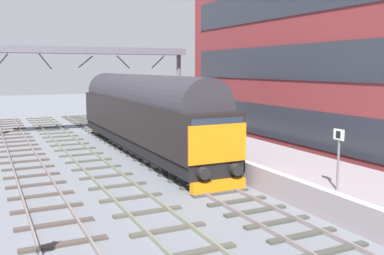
# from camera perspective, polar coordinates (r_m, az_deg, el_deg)

# --- Properties ---
(ground_plane) EXTENTS (140.00, 140.00, 0.00)m
(ground_plane) POSITION_cam_1_polar(r_m,az_deg,el_deg) (19.38, 1.05, -7.30)
(ground_plane) COLOR slate
(ground_plane) RESTS_ON ground
(track_main) EXTENTS (2.50, 60.00, 0.15)m
(track_main) POSITION_cam_1_polar(r_m,az_deg,el_deg) (19.37, 1.05, -7.15)
(track_main) COLOR gray
(track_main) RESTS_ON ground
(track_adjacent_west) EXTENTS (2.50, 60.00, 0.15)m
(track_adjacent_west) POSITION_cam_1_polar(r_m,az_deg,el_deg) (18.12, -8.90, -8.29)
(track_adjacent_west) COLOR slate
(track_adjacent_west) RESTS_ON ground
(track_adjacent_far_west) EXTENTS (2.50, 60.00, 0.15)m
(track_adjacent_far_west) POSITION_cam_1_polar(r_m,az_deg,el_deg) (17.52, -18.86, -9.19)
(track_adjacent_far_west) COLOR gray
(track_adjacent_far_west) RESTS_ON ground
(station_platform) EXTENTS (4.00, 44.00, 1.01)m
(station_platform) POSITION_cam_1_polar(r_m,az_deg,el_deg) (21.09, 9.85, -4.77)
(station_platform) COLOR gray
(station_platform) RESTS_ON ground
(diesel_locomotive) EXTENTS (2.74, 18.72, 4.68)m
(diesel_locomotive) POSITION_cam_1_polar(r_m,az_deg,el_deg) (25.81, -6.53, 2.05)
(diesel_locomotive) COLOR black
(diesel_locomotive) RESTS_ON ground
(platform_number_sign) EXTENTS (0.10, 0.44, 2.05)m
(platform_number_sign) POSITION_cam_1_polar(r_m,az_deg,el_deg) (15.18, 18.71, -2.82)
(platform_number_sign) COLOR slate
(platform_number_sign) RESTS_ON station_platform
(waiting_passenger) EXTENTS (0.44, 0.48, 1.64)m
(waiting_passenger) POSITION_cam_1_polar(r_m,az_deg,el_deg) (25.33, 2.88, 0.86)
(waiting_passenger) COLOR #27353A
(waiting_passenger) RESTS_ON station_platform
(overhead_footbridge) EXTENTS (15.90, 2.00, 6.63)m
(overhead_footbridge) POSITION_cam_1_polar(r_m,az_deg,el_deg) (34.32, -13.83, 9.31)
(overhead_footbridge) COLOR slate
(overhead_footbridge) RESTS_ON ground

